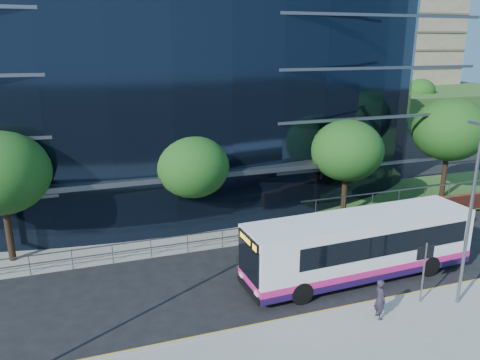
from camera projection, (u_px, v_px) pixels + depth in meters
name	position (u px, v px, depth m)	size (l,w,h in m)	color
ground	(312.00, 304.00, 20.75)	(200.00, 200.00, 0.00)	black
kerb	(323.00, 314.00, 19.82)	(80.00, 0.25, 0.16)	gray
yellow_line_outer	(321.00, 313.00, 20.02)	(80.00, 0.08, 0.01)	gold
yellow_line_inner	(319.00, 311.00, 20.16)	(80.00, 0.08, 0.01)	gold
far_forecourt	(141.00, 230.00, 28.81)	(50.00, 8.00, 0.10)	gray
glass_office	(144.00, 85.00, 36.13)	(44.00, 23.10, 16.00)	black
guard_railings	(112.00, 249.00, 24.34)	(24.00, 0.05, 1.10)	slate
apartment_block	(326.00, 43.00, 79.57)	(60.00, 42.00, 30.00)	#2D511E
street_sign	(425.00, 260.00, 20.12)	(0.85, 0.09, 2.80)	slate
tree_far_a	(0.00, 173.00, 23.44)	(4.95, 4.95, 6.98)	black
tree_far_b	(193.00, 167.00, 27.23)	(4.29, 4.29, 6.05)	black
tree_far_c	(347.00, 151.00, 29.83)	(4.62, 4.62, 6.51)	black
tree_far_d	(450.00, 130.00, 33.40)	(5.28, 5.28, 7.44)	black
tree_dist_e	(334.00, 94.00, 63.29)	(4.62, 4.62, 6.51)	black
tree_dist_f	(421.00, 91.00, 70.24)	(4.29, 4.29, 6.05)	black
streetlight_east	(470.00, 211.00, 19.42)	(0.15, 0.77, 8.00)	slate
city_bus	(361.00, 245.00, 22.75)	(11.79, 3.14, 3.16)	white
parked_car	(442.00, 214.00, 29.76)	(1.38, 3.95, 1.30)	black
pedestrian	(380.00, 299.00, 19.22)	(0.63, 0.41, 1.73)	#261F2F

